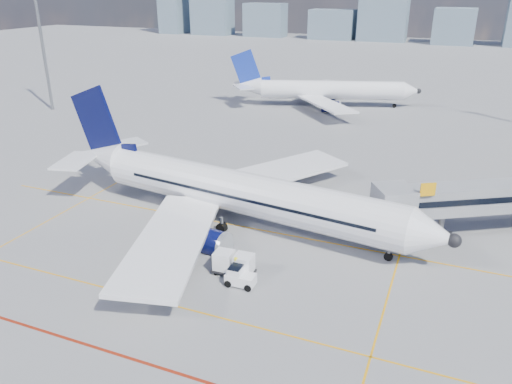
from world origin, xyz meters
The scene contains 10 objects.
ground centered at (0.00, 0.00, 0.00)m, with size 420.00×420.00×0.00m, color gray.
apron_markings centered at (-0.58, -3.91, 0.01)m, with size 90.00×35.12×0.01m.
floodlight_mast_nw centered at (-55.00, 40.00, 13.59)m, with size 3.20×0.61×25.45m.
distant_skyline centered at (0.87, 190.00, 11.30)m, with size 245.88×15.44×31.30m.
main_aircraft centered at (-2.93, 8.97, 3.22)m, with size 42.82×37.19×12.55m.
second_aircraft centered at (-7.77, 62.10, 3.23)m, with size 35.66×30.42×10.80m.
baggage_tug centered at (2.77, -1.59, 0.78)m, with size 2.36×1.45×1.62m.
cargo_dolly centered at (1.70, -0.29, 1.05)m, with size 3.56×1.72×1.91m.
belt_loader centered at (-6.53, 4.68, 0.58)m, with size 5.52×3.23×2.26m.
ramp_worker centered at (2.22, -0.86, 1.00)m, with size 0.73×0.48×2.00m, color #FFF51A.
Camera 1 is at (16.85, -32.43, 22.18)m, focal length 35.00 mm.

